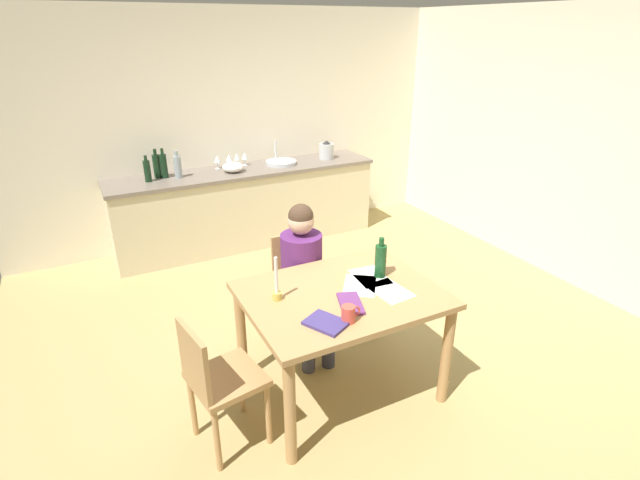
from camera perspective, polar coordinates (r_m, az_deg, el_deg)
ground_plane at (r=4.14m, az=2.34°, el=-11.70°), size 5.20×5.20×0.04m
wall_back at (r=5.87m, az=-10.27°, el=12.82°), size 5.20×0.12×2.60m
wall_right at (r=5.30m, az=28.29°, el=9.20°), size 0.12×5.20×2.60m
kitchen_counter at (r=5.76m, az=-8.57°, el=3.96°), size 3.04×0.64×0.90m
dining_table at (r=3.25m, az=2.52°, el=-7.86°), size 1.26×0.98×0.79m
chair_at_table at (r=3.92m, az=-2.53°, el=-5.14°), size 0.45×0.45×0.87m
person_seated at (r=3.71m, az=-1.85°, el=-3.64°), size 0.37×0.62×1.19m
chair_side_empty at (r=3.01m, az=-11.99°, el=-15.71°), size 0.46×0.46×0.88m
coffee_mug at (r=2.88m, az=3.41°, el=-8.67°), size 0.12×0.08×0.10m
candlestick at (r=3.09m, az=-5.11°, el=-5.62°), size 0.06×0.06×0.30m
book_magazine at (r=3.06m, az=3.60°, el=-7.46°), size 0.21×0.29×0.02m
book_cookery at (r=2.87m, az=0.73°, el=-9.72°), size 0.26×0.29×0.02m
paper_letter at (r=3.40m, az=5.93°, el=-4.31°), size 0.24×0.31×0.00m
paper_bill at (r=3.24m, az=8.16°, el=-5.92°), size 0.24×0.31×0.00m
paper_envelope at (r=3.28m, az=4.71°, el=-5.35°), size 0.34×0.36×0.00m
wine_bottle_on_table at (r=3.36m, az=7.13°, el=-2.39°), size 0.08×0.08×0.29m
sink_unit at (r=5.78m, az=-4.60°, el=9.10°), size 0.36×0.36×0.24m
bottle_oil at (r=5.37m, az=-19.65°, el=7.69°), size 0.07×0.07×0.28m
bottle_vinegar at (r=5.48m, az=-18.66°, el=8.29°), size 0.08×0.08×0.31m
bottle_wine_red at (r=5.45m, az=-17.89°, el=8.35°), size 0.07×0.07×0.32m
bottle_sauce at (r=5.42m, az=-16.39°, el=8.29°), size 0.08×0.08×0.29m
mixing_bowl at (r=5.52m, az=-10.19°, el=8.44°), size 0.24×0.24×0.11m
stovetop_kettle at (r=6.00m, az=0.76°, el=10.48°), size 0.18×0.18×0.22m
wine_glass_near_sink at (r=5.76m, az=-8.84°, el=9.72°), size 0.07×0.07×0.15m
wine_glass_by_kettle at (r=5.73m, az=-9.76°, el=9.59°), size 0.07×0.07×0.15m
wine_glass_back_left at (r=5.70m, az=-10.66°, el=9.46°), size 0.07×0.07×0.15m
wine_glass_back_right at (r=5.67m, az=-12.00°, el=9.26°), size 0.07×0.07×0.15m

